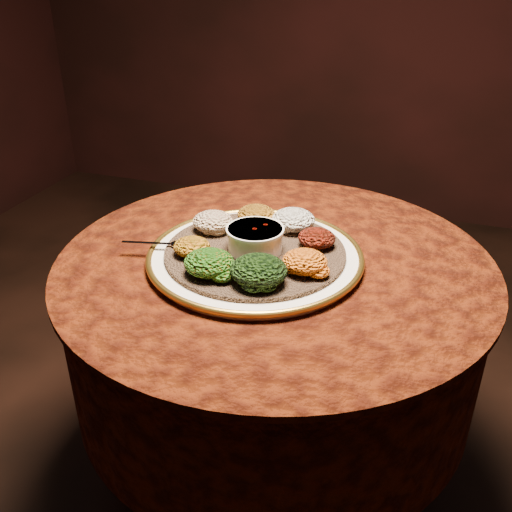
% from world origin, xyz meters
% --- Properties ---
extents(table, '(0.96, 0.96, 0.73)m').
position_xyz_m(table, '(0.00, 0.00, 0.55)').
color(table, black).
rests_on(table, ground).
extents(platter, '(0.60, 0.60, 0.02)m').
position_xyz_m(platter, '(-0.04, -0.03, 0.75)').
color(platter, white).
rests_on(platter, table).
extents(injera, '(0.51, 0.51, 0.01)m').
position_xyz_m(injera, '(-0.04, -0.03, 0.76)').
color(injera, brown).
rests_on(injera, platter).
extents(stew_bowl, '(0.12, 0.12, 0.05)m').
position_xyz_m(stew_bowl, '(-0.04, -0.03, 0.79)').
color(stew_bowl, white).
rests_on(stew_bowl, injera).
extents(spoon, '(0.15, 0.05, 0.01)m').
position_xyz_m(spoon, '(-0.21, -0.07, 0.77)').
color(spoon, silver).
rests_on(spoon, injera).
extents(portion_ayib, '(0.10, 0.09, 0.05)m').
position_xyz_m(portion_ayib, '(0.01, 0.10, 0.79)').
color(portion_ayib, white).
rests_on(portion_ayib, injera).
extents(portion_kitfo, '(0.08, 0.08, 0.04)m').
position_xyz_m(portion_kitfo, '(0.08, 0.03, 0.78)').
color(portion_kitfo, black).
rests_on(portion_kitfo, injera).
extents(portion_tikil, '(0.09, 0.09, 0.04)m').
position_xyz_m(portion_tikil, '(0.09, -0.08, 0.78)').
color(portion_tikil, '#BC670F').
rests_on(portion_tikil, injera).
extents(portion_gomen, '(0.11, 0.11, 0.05)m').
position_xyz_m(portion_gomen, '(0.01, -0.15, 0.79)').
color(portion_gomen, black).
rests_on(portion_gomen, injera).
extents(portion_mixveg, '(0.10, 0.10, 0.05)m').
position_xyz_m(portion_mixveg, '(-0.09, -0.15, 0.79)').
color(portion_mixveg, '#A4410A').
rests_on(portion_mixveg, injera).
extents(portion_kik, '(0.08, 0.07, 0.04)m').
position_xyz_m(portion_kik, '(-0.16, -0.09, 0.78)').
color(portion_kik, '#BC6610').
rests_on(portion_kik, injera).
extents(portion_timatim, '(0.09, 0.09, 0.05)m').
position_xyz_m(portion_timatim, '(-0.16, 0.03, 0.78)').
color(portion_timatim, maroon).
rests_on(portion_timatim, injera).
extents(portion_shiro, '(0.09, 0.09, 0.04)m').
position_xyz_m(portion_shiro, '(-0.08, 0.10, 0.78)').
color(portion_shiro, '#855110').
rests_on(portion_shiro, injera).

